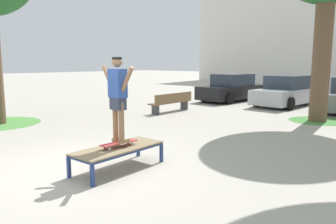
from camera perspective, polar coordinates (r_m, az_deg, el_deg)
The scene contains 8 objects.
ground_plane at distance 6.98m, azimuth -13.28°, elevation -9.38°, with size 120.00×120.00×0.00m, color #B2AA9E.
skate_box at distance 6.62m, azimuth -8.72°, elevation -6.49°, with size 0.84×1.93×0.46m.
skateboard at distance 6.60m, azimuth -8.61°, elevation -5.43°, with size 0.25×0.81×0.09m.
skater at distance 6.43m, azimuth -8.80°, elevation 3.20°, with size 1.00×0.30×1.69m.
grass_patch_mid_back at distance 13.20m, azimuth 24.72°, elevation -1.40°, with size 2.00×2.00×0.01m, color #47893D.
car_black at distance 18.55m, azimuth 11.07°, elevation 4.06°, with size 2.18×4.33×1.50m.
car_silver at distance 17.17m, azimuth 20.08°, elevation 3.34°, with size 2.16×4.32×1.50m.
park_bench at distance 14.07m, azimuth 0.62°, elevation 1.80°, with size 0.46×2.40×0.83m.
Camera 1 is at (5.47, -3.77, 2.14)m, focal length 34.72 mm.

